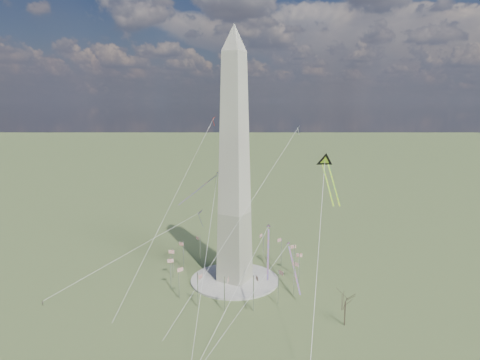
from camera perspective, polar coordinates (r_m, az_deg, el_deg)
The scene contains 13 objects.
ground at distance 180.03m, azimuth -0.71°, elevation -13.30°, with size 2000.00×2000.00×0.00m, color #45572B.
plaza at distance 179.87m, azimuth -0.71°, elevation -13.18°, with size 36.00×36.00×0.80m, color beige.
washington_monument at distance 166.57m, azimuth -0.74°, elevation 1.98°, with size 15.56×15.56×100.00m.
flagpole_ring at distance 177.23m, azimuth -0.71°, elevation -11.14°, with size 54.40×54.40×13.00m.
tree_near at distance 148.34m, azimuth 13.89°, elevation -15.20°, with size 7.28×7.28×12.74m.
person_west at distance 175.65m, azimuth -24.81°, elevation -14.63°, with size 0.87×0.68×1.79m, color gray.
kite_delta_black at distance 154.98m, azimuth 11.35°, elevation 2.15°, with size 14.06×18.14×15.60m.
kite_diamond_purple at distance 189.93m, azimuth -5.32°, elevation -4.56°, with size 1.59×2.60×8.29m.
kite_streamer_left at distance 147.68m, azimuth 3.79°, elevation -8.64°, with size 9.28×17.78×13.14m.
kite_streamer_mid at distance 176.76m, azimuth -4.90°, elevation -0.68°, with size 10.41×16.23×12.55m.
kite_streamer_right at distance 170.77m, azimuth 7.01°, elevation -10.68°, with size 12.99×16.94×13.86m.
kite_small_red at distance 217.03m, azimuth -3.56°, elevation 8.06°, with size 1.29×1.84×4.60m.
kite_small_white at distance 203.77m, azimuth 7.80°, elevation 6.85°, with size 1.10×1.86×4.41m.
Camera 1 is at (83.47, -142.02, 72.63)m, focal length 32.00 mm.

